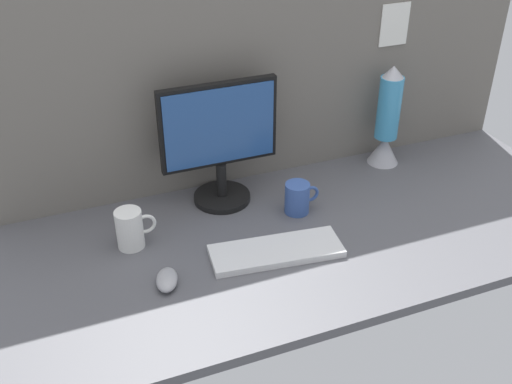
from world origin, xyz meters
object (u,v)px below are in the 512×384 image
Objects in this scene: mug_ceramic_white at (130,229)px; mouse at (167,280)px; keyboard at (276,251)px; mug_ceramic_blue at (298,198)px; monitor at (219,139)px; lava_lamp at (387,124)px.

mouse is at bearing -76.21° from mug_ceramic_white.
mug_ceramic_blue is at bearing 56.90° from keyboard.
mug_ceramic_blue is at bearing -38.71° from monitor.
keyboard is at bearing 20.14° from mouse.
mug_ceramic_white is at bearing -155.58° from monitor.
mug_ceramic_blue is 51.25cm from mug_ceramic_white.
mug_ceramic_blue is at bearing 39.50° from mouse.
mug_ceramic_blue is 0.95× the size of mug_ceramic_white.
mug_ceramic_white reaches higher than mug_ceramic_blue.
keyboard is 3.34× the size of mug_ceramic_blue.
mug_ceramic_white is at bearing 159.95° from keyboard.
monitor is 1.10× the size of lava_lamp.
monitor is at bearing 24.42° from mug_ceramic_white.
mug_ceramic_blue is at bearing -156.90° from lava_lamp.
mouse is 50.12cm from mug_ceramic_blue.
keyboard is 41.44cm from mug_ceramic_white.
mug_ceramic_white is (-51.23, 1.23, 0.93)cm from mug_ceramic_blue.
mug_ceramic_blue is (14.51, 17.36, 3.96)cm from keyboard.
monitor is at bearing 69.48° from mouse.
mug_ceramic_white is 0.33× the size of lava_lamp.
lava_lamp reaches higher than keyboard.
mug_ceramic_white reaches higher than mouse.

